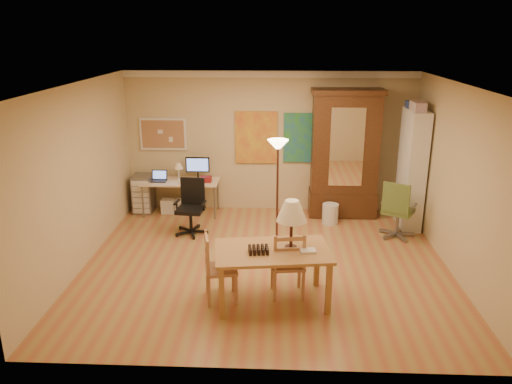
{
  "coord_description": "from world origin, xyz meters",
  "views": [
    {
      "loc": [
        0.16,
        -6.93,
        3.41
      ],
      "look_at": [
        -0.16,
        0.3,
        1.06
      ],
      "focal_mm": 35.0,
      "sensor_mm": 36.0,
      "label": 1
    }
  ],
  "objects_px": {
    "dining_table": "(279,239)",
    "office_chair_black": "(191,219)",
    "office_chair_green": "(397,222)",
    "armoire": "(344,162)",
    "computer_desk": "(183,193)",
    "bookshelf": "(411,169)"
  },
  "relations": [
    {
      "from": "office_chair_green",
      "to": "armoire",
      "type": "relative_size",
      "value": 0.42
    },
    {
      "from": "armoire",
      "to": "bookshelf",
      "type": "xyz_separation_m",
      "value": [
        1.13,
        -0.51,
        0.0
      ]
    },
    {
      "from": "office_chair_green",
      "to": "office_chair_black",
      "type": "bearing_deg",
      "value": 179.51
    },
    {
      "from": "armoire",
      "to": "bookshelf",
      "type": "bearing_deg",
      "value": -24.06
    },
    {
      "from": "office_chair_green",
      "to": "armoire",
      "type": "bearing_deg",
      "value": 126.1
    },
    {
      "from": "dining_table",
      "to": "armoire",
      "type": "xyz_separation_m",
      "value": [
        1.21,
        3.3,
        0.17
      ]
    },
    {
      "from": "dining_table",
      "to": "computer_desk",
      "type": "height_order",
      "value": "dining_table"
    },
    {
      "from": "dining_table",
      "to": "bookshelf",
      "type": "distance_m",
      "value": 3.65
    },
    {
      "from": "office_chair_green",
      "to": "armoire",
      "type": "distance_m",
      "value": 1.57
    },
    {
      "from": "office_chair_green",
      "to": "computer_desk",
      "type": "bearing_deg",
      "value": 165.28
    },
    {
      "from": "computer_desk",
      "to": "office_chair_black",
      "type": "distance_m",
      "value": 1.05
    },
    {
      "from": "computer_desk",
      "to": "armoire",
      "type": "xyz_separation_m",
      "value": [
        3.07,
        0.09,
        0.64
      ]
    },
    {
      "from": "dining_table",
      "to": "armoire",
      "type": "distance_m",
      "value": 3.52
    },
    {
      "from": "armoire",
      "to": "computer_desk",
      "type": "bearing_deg",
      "value": -178.41
    },
    {
      "from": "dining_table",
      "to": "office_chair_black",
      "type": "distance_m",
      "value": 2.77
    },
    {
      "from": "armoire",
      "to": "office_chair_black",
      "type": "bearing_deg",
      "value": -158.64
    },
    {
      "from": "office_chair_green",
      "to": "dining_table",
      "type": "bearing_deg",
      "value": -132.59
    },
    {
      "from": "armoire",
      "to": "bookshelf",
      "type": "height_order",
      "value": "armoire"
    },
    {
      "from": "computer_desk",
      "to": "armoire",
      "type": "distance_m",
      "value": 3.14
    },
    {
      "from": "computer_desk",
      "to": "office_chair_green",
      "type": "xyz_separation_m",
      "value": [
        3.88,
        -1.02,
        -0.13
      ]
    },
    {
      "from": "computer_desk",
      "to": "office_chair_black",
      "type": "bearing_deg",
      "value": -71.65
    },
    {
      "from": "computer_desk",
      "to": "armoire",
      "type": "height_order",
      "value": "armoire"
    }
  ]
}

